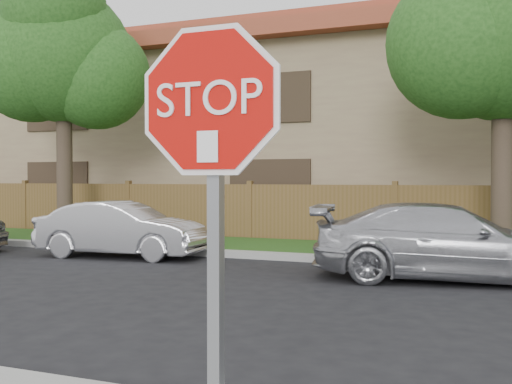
% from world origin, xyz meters
% --- Properties ---
extents(far_curb, '(70.00, 0.30, 0.15)m').
position_xyz_m(far_curb, '(0.00, 8.15, 0.07)').
color(far_curb, gray).
rests_on(far_curb, ground).
extents(grass_strip, '(70.00, 3.00, 0.12)m').
position_xyz_m(grass_strip, '(0.00, 9.80, 0.06)').
color(grass_strip, '#1E4714').
rests_on(grass_strip, ground).
extents(fence, '(70.00, 0.12, 1.60)m').
position_xyz_m(fence, '(0.00, 11.40, 0.80)').
color(fence, brown).
rests_on(fence, ground).
extents(apartment_building, '(35.20, 9.20, 7.20)m').
position_xyz_m(apartment_building, '(0.00, 17.00, 3.53)').
color(apartment_building, '#876F53').
rests_on(apartment_building, ground).
extents(tree_left, '(4.80, 3.90, 7.78)m').
position_xyz_m(tree_left, '(-8.98, 9.57, 5.22)').
color(tree_left, '#382B21').
rests_on(tree_left, ground).
extents(tree_mid, '(4.80, 3.90, 7.35)m').
position_xyz_m(tree_mid, '(2.52, 9.57, 4.87)').
color(tree_mid, '#382B21').
rests_on(tree_mid, ground).
extents(stop_sign, '(1.01, 0.13, 2.55)m').
position_xyz_m(stop_sign, '(1.06, -1.48, 1.83)').
color(stop_sign, gray).
rests_on(stop_sign, sidewalk_near).
extents(sedan_left, '(3.90, 1.64, 1.25)m').
position_xyz_m(sedan_left, '(-5.42, 7.25, 0.63)').
color(sedan_left, silver).
rests_on(sedan_left, ground).
extents(sedan_right, '(4.85, 2.60, 1.34)m').
position_xyz_m(sedan_right, '(1.57, 6.78, 0.67)').
color(sedan_right, '#AAABB2').
rests_on(sedan_right, ground).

